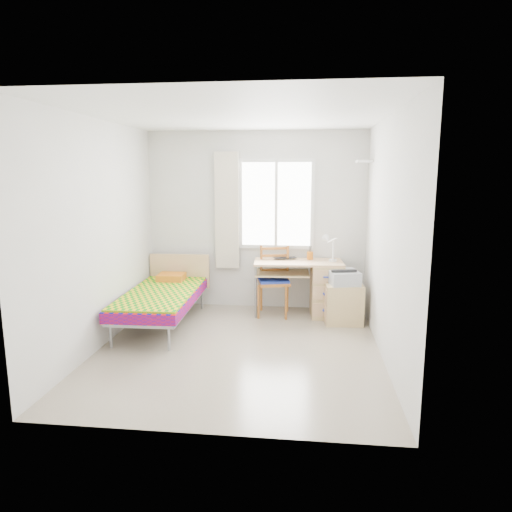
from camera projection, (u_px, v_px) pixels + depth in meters
The scene contains 17 objects.
floor at pixel (239, 349), 5.25m from camera, with size 3.50×3.50×0.00m, color #BCAD93.
ceiling at pixel (237, 115), 4.78m from camera, with size 3.50×3.50×0.00m, color white.
wall_back at pixel (256, 221), 6.73m from camera, with size 3.20×3.20×0.00m, color silver.
wall_left at pixel (99, 235), 5.19m from camera, with size 3.50×3.50×0.00m, color silver.
wall_right at pixel (387, 240), 4.84m from camera, with size 3.50×3.50×0.00m, color silver.
window at pixel (276, 204), 6.62m from camera, with size 1.10×0.04×1.30m.
curtain at pixel (227, 211), 6.68m from camera, with size 0.35×0.05×1.70m, color beige.
floating_shelf at pixel (364, 161), 6.07m from camera, with size 0.20×0.32×0.03m, color white.
bed at pixel (163, 296), 6.05m from camera, with size 0.92×1.89×0.81m.
desk at pixel (321, 286), 6.44m from camera, with size 1.27×0.65×0.77m.
chair at pixel (274, 276), 6.47m from camera, with size 0.51×0.51×0.99m.
cabinet at pixel (343, 303), 6.14m from camera, with size 0.53×0.48×0.54m.
printer at pixel (343, 277), 6.08m from camera, with size 0.45×0.50×0.19m.
laptop at pixel (286, 259), 6.52m from camera, with size 0.33×0.21×0.03m, color black.
pen_cup at pixel (310, 256), 6.55m from camera, with size 0.09×0.09×0.11m, color orange.
task_lamp at pixel (329, 245), 6.24m from camera, with size 0.23×0.32×0.41m.
book at pixel (282, 274), 6.46m from camera, with size 0.17×0.24×0.02m, color gray.
Camera 1 is at (0.76, -4.92, 1.99)m, focal length 32.00 mm.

